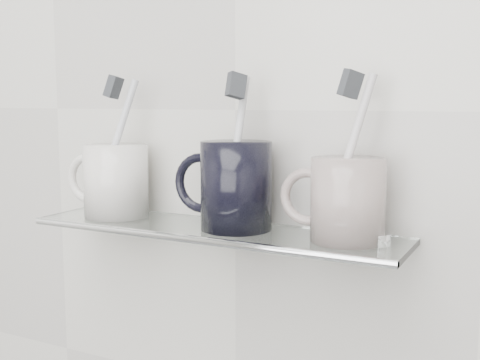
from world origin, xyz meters
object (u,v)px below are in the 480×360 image
Objects in this scene: shelf_glass at (213,230)px; mug_right at (348,200)px; mug_left at (116,181)px; mug_center at (236,186)px.

mug_right is at bearing 1.62° from shelf_glass.
mug_left is 1.04× the size of mug_right.
mug_right is (0.34, 0.00, -0.00)m from mug_left.
mug_center reaches higher than mug_right.
mug_left is 0.34m from mug_right.
mug_right is (0.15, 0.00, -0.01)m from mug_center.
mug_left is at bearing 178.21° from shelf_glass.
shelf_glass is at bearing 175.68° from mug_right.
shelf_glass is 0.07m from mug_center.
mug_center is at bearing 9.16° from shelf_glass.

